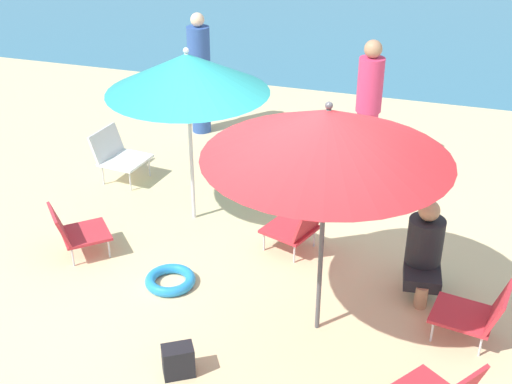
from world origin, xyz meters
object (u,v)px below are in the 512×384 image
umbrella_red (327,134)px  swim_ring (170,280)px  beach_chair_b (75,230)px  person_c (292,162)px  umbrella_teal (187,73)px  person_a (200,74)px  beach_bag (178,361)px  person_b (368,106)px  beach_chair_d (118,154)px  person_d (424,248)px  beach_chair_e (476,312)px  beach_chair_a (299,225)px

umbrella_red → swim_ring: bearing=172.7°
beach_chair_b → person_c: person_c is taller
person_c → umbrella_teal: bearing=-5.3°
person_a → beach_bag: size_ratio=6.31×
person_b → umbrella_red: bearing=-54.4°
beach_chair_d → person_c: person_c is taller
umbrella_teal → person_d: bearing=-12.7°
person_a → person_b: (2.45, -0.50, -0.01)m
beach_chair_d → swim_ring: bearing=-44.0°
person_b → person_d: size_ratio=1.83×
beach_chair_e → swim_ring: beach_chair_e is taller
person_c → swim_ring: size_ratio=1.93×
beach_chair_d → beach_chair_e: beach_chair_d is taller
beach_chair_a → person_c: 1.19m
beach_chair_d → person_c: bearing=11.3°
umbrella_teal → person_c: bearing=40.4°
beach_chair_b → beach_chair_d: bearing=60.8°
umbrella_teal → person_a: size_ratio=1.14×
person_a → umbrella_red: bearing=-85.4°
beach_chair_d → person_c: (2.17, 0.17, 0.13)m
umbrella_red → person_c: umbrella_red is taller
person_a → swim_ring: (1.11, -3.60, -0.81)m
person_b → person_c: size_ratio=1.79×
beach_chair_b → person_d: 3.44m
umbrella_red → beach_chair_e: 2.04m
person_a → person_b: 2.50m
beach_chair_e → person_d: (-0.50, 0.62, 0.15)m
umbrella_red → person_b: bearing=92.6°
person_a → beach_bag: bearing=-100.2°
person_a → swim_ring: person_a is taller
person_d → umbrella_red: bearing=-49.4°
beach_chair_d → person_d: bearing=-10.6°
swim_ring → person_a: bearing=107.2°
person_b → beach_bag: bearing=-67.5°
person_d → umbrella_teal: bearing=-109.4°
umbrella_teal → person_c: (0.92, 0.78, -1.22)m
beach_bag → umbrella_teal: bearing=109.5°
beach_chair_d → beach_chair_b: bearing=-69.6°
beach_chair_e → person_c: person_c is taller
beach_chair_e → umbrella_teal: bearing=-11.9°
person_c → beach_bag: person_c is taller
beach_chair_d → beach_chair_e: 4.67m
beach_chair_b → swim_ring: bearing=-52.1°
umbrella_teal → beach_chair_b: bearing=-128.4°
beach_chair_a → beach_chair_e: 1.96m
person_a → beach_bag: person_a is taller
beach_chair_a → beach_chair_d: bearing=-1.2°
swim_ring → beach_chair_e: bearing=1.0°
beach_chair_b → beach_chair_d: beach_chair_d is taller
person_d → person_c: bearing=-136.5°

